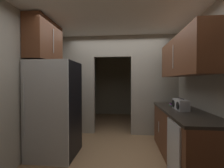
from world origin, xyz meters
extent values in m
plane|color=#93704C|center=(0.00, 0.00, 0.00)|extent=(20.00, 20.00, 0.00)
cube|color=silver|center=(0.00, 0.41, 2.62)|extent=(3.50, 6.74, 0.06)
cube|color=#9E998C|center=(-1.09, 1.37, 1.30)|extent=(0.92, 0.12, 2.59)
cube|color=#9E998C|center=(0.95, 1.37, 1.30)|extent=(1.20, 0.12, 2.59)
cube|color=#9E998C|center=(-0.14, 1.37, 2.32)|extent=(0.98, 0.12, 0.55)
cube|color=gray|center=(0.00, 3.77, 1.30)|extent=(3.10, 0.10, 2.59)
cube|color=gray|center=(-1.50, 2.57, 1.30)|extent=(0.10, 2.40, 2.59)
cube|color=gray|center=(1.50, 2.57, 1.30)|extent=(0.10, 2.40, 2.59)
cube|color=#9E998C|center=(-1.60, -0.57, 1.30)|extent=(0.10, 3.87, 2.59)
cube|color=black|center=(-1.12, 0.10, 0.88)|extent=(0.81, 0.73, 1.76)
cube|color=#B7BABC|center=(-1.12, -0.28, 0.88)|extent=(0.81, 0.03, 1.76)
cylinder|color=#B7BABC|center=(-1.47, -0.31, 0.97)|extent=(0.02, 0.02, 0.97)
cube|color=brown|center=(1.21, 0.08, 0.43)|extent=(0.63, 1.93, 0.86)
cube|color=black|center=(1.21, 0.08, 0.88)|extent=(0.67, 1.93, 0.04)
cylinder|color=#B7BABC|center=(0.89, -0.35, 0.47)|extent=(0.01, 0.01, 0.22)
cylinder|color=#B7BABC|center=(0.89, 0.50, 0.47)|extent=(0.01, 0.01, 0.22)
cube|color=#B7BABC|center=(0.89, -0.46, 0.42)|extent=(0.02, 0.56, 0.84)
cube|color=brown|center=(1.21, 0.08, 1.83)|extent=(0.34, 1.73, 0.67)
cylinder|color=#B7BABC|center=(1.03, 0.08, 1.83)|extent=(0.01, 0.01, 0.40)
cube|color=brown|center=(-1.37, 0.19, 2.18)|extent=(0.34, 0.90, 0.78)
cylinder|color=#B7BABC|center=(-1.19, 0.19, 2.18)|extent=(0.01, 0.01, 0.47)
cube|color=#B2B2B7|center=(1.18, 0.12, 0.99)|extent=(0.17, 0.40, 0.18)
cylinder|color=#262626|center=(1.18, 0.12, 1.10)|extent=(0.02, 0.28, 0.02)
cylinder|color=black|center=(1.09, 0.00, 0.99)|extent=(0.01, 0.13, 0.13)
cylinder|color=black|center=(1.09, 0.24, 0.99)|extent=(0.01, 0.13, 0.13)
cube|color=#388C47|center=(1.18, 0.55, 0.91)|extent=(0.11, 0.14, 0.02)
cube|color=#8C3893|center=(1.18, 0.55, 0.93)|extent=(0.14, 0.15, 0.02)
cube|color=black|center=(1.18, 0.57, 0.95)|extent=(0.10, 0.13, 0.02)
camera|label=1|loc=(0.23, -2.65, 1.41)|focal=24.33mm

